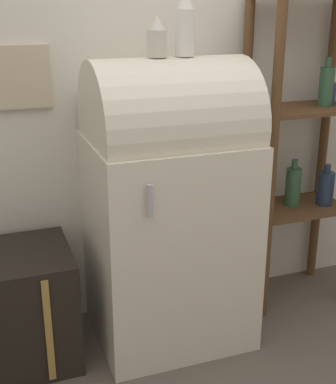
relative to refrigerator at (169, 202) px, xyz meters
The scene contains 7 objects.
ground_plane 0.75m from the refrigerator, 89.99° to the right, with size 12.00×12.00×0.00m, color #60564C.
wall_back 0.72m from the refrigerator, 90.67° to the left, with size 7.00×0.09×2.70m.
refrigerator is the anchor object (origin of this frame).
suitcase_trunk 0.91m from the refrigerator, behind, with size 0.65×0.49×0.54m.
shelf_unit 0.83m from the refrigerator, ahead, with size 0.56×0.35×1.63m.
vase_left 0.75m from the refrigerator, 169.96° to the right, with size 0.09×0.09×0.17m.
vase_center 0.81m from the refrigerator, ahead, with size 0.08×0.08×0.30m.
Camera 1 is at (-0.81, -1.97, 1.60)m, focal length 50.00 mm.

